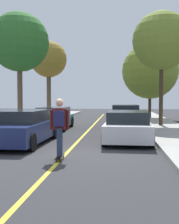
{
  "coord_description": "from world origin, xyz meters",
  "views": [
    {
      "loc": [
        1.73,
        -9.19,
        1.84
      ],
      "look_at": [
        -0.01,
        7.87,
        1.01
      ],
      "focal_mm": 46.7,
      "sensor_mm": 36.0,
      "label": 1
    }
  ],
  "objects_px": {
    "parked_car_right_near": "(125,116)",
    "fire_hydrant": "(11,125)",
    "parked_car_left_near": "(54,118)",
    "parked_car_left_nearest": "(23,127)",
    "skateboard": "(60,157)",
    "parked_car_right_nearest": "(128,126)",
    "street_tree_right_nearest": "(162,41)",
    "street_tree_left_near": "(49,60)",
    "street_tree_left_nearest": "(19,42)",
    "skateboarder": "(59,124)",
    "street_tree_right_near": "(150,71)"
  },
  "relations": [
    {
      "from": "parked_car_left_nearest",
      "to": "street_tree_left_nearest",
      "type": "distance_m",
      "value": 7.9
    },
    {
      "from": "parked_car_right_near",
      "to": "parked_car_right_nearest",
      "type": "bearing_deg",
      "value": -90.01
    },
    {
      "from": "parked_car_left_nearest",
      "to": "street_tree_right_near",
      "type": "bearing_deg",
      "value": 65.12
    },
    {
      "from": "parked_car_right_nearest",
      "to": "street_tree_right_nearest",
      "type": "relative_size",
      "value": 0.66
    },
    {
      "from": "street_tree_left_near",
      "to": "fire_hydrant",
      "type": "bearing_deg",
      "value": -86.19
    },
    {
      "from": "street_tree_left_near",
      "to": "parked_car_right_near",
      "type": "bearing_deg",
      "value": -44.93
    },
    {
      "from": "street_tree_right_nearest",
      "to": "parked_car_left_near",
      "type": "bearing_deg",
      "value": -165.92
    },
    {
      "from": "parked_car_left_nearest",
      "to": "street_tree_left_nearest",
      "type": "xyz_separation_m",
      "value": [
        -2.23,
        6.06,
        4.55
      ]
    },
    {
      "from": "street_tree_right_near",
      "to": "skateboarder",
      "type": "bearing_deg",
      "value": -104.5
    },
    {
      "from": "fire_hydrant",
      "to": "street_tree_left_near",
      "type": "bearing_deg",
      "value": 93.81
    },
    {
      "from": "parked_car_right_near",
      "to": "skateboarder",
      "type": "xyz_separation_m",
      "value": [
        -2.13,
        -9.95,
        0.37
      ]
    },
    {
      "from": "parked_car_right_nearest",
      "to": "fire_hydrant",
      "type": "height_order",
      "value": "parked_car_right_nearest"
    },
    {
      "from": "parked_car_left_near",
      "to": "street_tree_right_nearest",
      "type": "xyz_separation_m",
      "value": [
        6.45,
        1.62,
        4.73
      ]
    },
    {
      "from": "parked_car_left_nearest",
      "to": "parked_car_right_nearest",
      "type": "distance_m",
      "value": 4.36
    },
    {
      "from": "street_tree_right_near",
      "to": "parked_car_left_near",
      "type": "bearing_deg",
      "value": -127.84
    },
    {
      "from": "street_tree_left_nearest",
      "to": "fire_hydrant",
      "type": "distance_m",
      "value": 5.94
    },
    {
      "from": "street_tree_left_near",
      "to": "skateboarder",
      "type": "distance_m",
      "value": 17.42
    },
    {
      "from": "skateboarder",
      "to": "street_tree_left_near",
      "type": "bearing_deg",
      "value": 104.78
    },
    {
      "from": "parked_car_left_nearest",
      "to": "street_tree_right_near",
      "type": "xyz_separation_m",
      "value": [
        6.45,
        13.91,
        3.45
      ]
    },
    {
      "from": "street_tree_right_near",
      "to": "parked_car_right_near",
      "type": "bearing_deg",
      "value": -107.92
    },
    {
      "from": "street_tree_right_nearest",
      "to": "skateboard",
      "type": "xyz_separation_m",
      "value": [
        -4.36,
        -10.11,
        -5.28
      ]
    },
    {
      "from": "parked_car_right_nearest",
      "to": "parked_car_right_near",
      "type": "relative_size",
      "value": 0.99
    },
    {
      "from": "parked_car_left_near",
      "to": "skateboarder",
      "type": "distance_m",
      "value": 8.79
    },
    {
      "from": "parked_car_left_near",
      "to": "skateboard",
      "type": "bearing_deg",
      "value": -76.16
    },
    {
      "from": "street_tree_left_nearest",
      "to": "street_tree_right_nearest",
      "type": "relative_size",
      "value": 0.98
    },
    {
      "from": "parked_car_left_near",
      "to": "street_tree_left_near",
      "type": "height_order",
      "value": "street_tree_left_near"
    },
    {
      "from": "parked_car_left_nearest",
      "to": "skateboard",
      "type": "distance_m",
      "value": 3.62
    },
    {
      "from": "parked_car_left_near",
      "to": "fire_hydrant",
      "type": "distance_m",
      "value": 3.4
    },
    {
      "from": "parked_car_right_near",
      "to": "street_tree_left_near",
      "type": "distance_m",
      "value": 10.13
    },
    {
      "from": "street_tree_left_near",
      "to": "street_tree_right_near",
      "type": "relative_size",
      "value": 1.04
    },
    {
      "from": "parked_car_right_nearest",
      "to": "skateboard",
      "type": "bearing_deg",
      "value": -118.01
    },
    {
      "from": "skateboard",
      "to": "street_tree_right_nearest",
      "type": "bearing_deg",
      "value": 66.69
    },
    {
      "from": "parked_car_right_near",
      "to": "fire_hydrant",
      "type": "height_order",
      "value": "parked_car_right_near"
    },
    {
      "from": "street_tree_right_nearest",
      "to": "street_tree_right_near",
      "type": "height_order",
      "value": "street_tree_right_nearest"
    },
    {
      "from": "parked_car_right_nearest",
      "to": "parked_car_left_nearest",
      "type": "bearing_deg",
      "value": -165.25
    },
    {
      "from": "street_tree_right_nearest",
      "to": "skateboarder",
      "type": "height_order",
      "value": "street_tree_right_nearest"
    },
    {
      "from": "street_tree_right_near",
      "to": "skateboard",
      "type": "relative_size",
      "value": 7.43
    },
    {
      "from": "skateboard",
      "to": "parked_car_left_nearest",
      "type": "bearing_deg",
      "value": 125.88
    },
    {
      "from": "street_tree_right_nearest",
      "to": "parked_car_left_nearest",
      "type": "bearing_deg",
      "value": -131.76
    },
    {
      "from": "street_tree_left_near",
      "to": "skateboarder",
      "type": "bearing_deg",
      "value": -75.22
    },
    {
      "from": "parked_car_right_nearest",
      "to": "skateboard",
      "type": "xyz_separation_m",
      "value": [
        -2.13,
        -4.0,
        -0.55
      ]
    },
    {
      "from": "street_tree_left_near",
      "to": "fire_hydrant",
      "type": "distance_m",
      "value": 11.87
    },
    {
      "from": "fire_hydrant",
      "to": "skateboarder",
      "type": "height_order",
      "value": "skateboarder"
    },
    {
      "from": "parked_car_left_nearest",
      "to": "skateboarder",
      "type": "xyz_separation_m",
      "value": [
        2.09,
        -2.92,
        0.4
      ]
    },
    {
      "from": "parked_car_left_near",
      "to": "parked_car_right_nearest",
      "type": "bearing_deg",
      "value": -46.79
    },
    {
      "from": "street_tree_left_near",
      "to": "skateboarder",
      "type": "height_order",
      "value": "street_tree_left_near"
    },
    {
      "from": "parked_car_right_near",
      "to": "skateboard",
      "type": "xyz_separation_m",
      "value": [
        -2.13,
        -9.91,
        -0.61
      ]
    },
    {
      "from": "fire_hydrant",
      "to": "parked_car_left_near",
      "type": "bearing_deg",
      "value": 63.82
    },
    {
      "from": "parked_car_left_nearest",
      "to": "skateboard",
      "type": "relative_size",
      "value": 5.48
    },
    {
      "from": "street_tree_right_nearest",
      "to": "street_tree_right_near",
      "type": "xyz_separation_m",
      "value": [
        0.0,
        6.68,
        -1.24
      ]
    }
  ]
}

